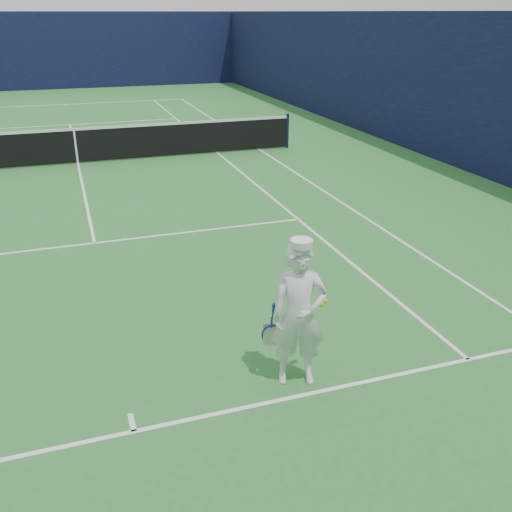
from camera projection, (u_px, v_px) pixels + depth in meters
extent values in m
plane|color=#2B722F|center=(78.00, 164.00, 16.20)|extent=(80.00, 80.00, 0.00)
cube|color=white|center=(66.00, 104.00, 26.55)|extent=(11.03, 0.06, 0.01)
cube|color=white|center=(134.00, 432.00, 5.86)|extent=(11.03, 0.06, 0.01)
cube|color=white|center=(260.00, 150.00, 17.82)|extent=(0.06, 23.83, 0.01)
cube|color=white|center=(218.00, 153.00, 17.42)|extent=(0.06, 23.77, 0.01)
cube|color=white|center=(70.00, 125.00, 21.77)|extent=(8.23, 0.06, 0.01)
cube|color=white|center=(95.00, 243.00, 10.63)|extent=(8.23, 0.06, 0.01)
cube|color=white|center=(78.00, 164.00, 16.20)|extent=(0.06, 12.80, 0.01)
cube|color=white|center=(66.00, 105.00, 26.41)|extent=(0.06, 0.30, 0.01)
cube|color=white|center=(132.00, 422.00, 5.99)|extent=(0.06, 0.30, 0.01)
cube|color=black|center=(57.00, 51.00, 31.08)|extent=(20.12, 0.12, 4.00)
cube|color=black|center=(392.00, 78.00, 18.36)|extent=(0.12, 36.12, 4.00)
cylinder|color=#141E4C|center=(287.00, 131.00, 17.88)|extent=(0.09, 0.09, 1.07)
cube|color=black|center=(76.00, 146.00, 16.01)|extent=(12.79, 0.02, 0.92)
cube|color=white|center=(74.00, 129.00, 15.82)|extent=(12.79, 0.04, 0.07)
cube|color=white|center=(76.00, 147.00, 16.02)|extent=(0.05, 0.03, 0.94)
imported|color=white|center=(299.00, 316.00, 6.36)|extent=(0.71, 0.56, 1.71)
cylinder|color=white|center=(301.00, 243.00, 6.02)|extent=(0.24, 0.24, 0.08)
cube|color=white|center=(300.00, 241.00, 6.15)|extent=(0.20, 0.15, 0.02)
cylinder|color=navy|center=(274.00, 311.00, 6.41)|extent=(0.06, 0.10, 0.22)
cube|color=#1F24A8|center=(272.00, 322.00, 6.53)|extent=(0.03, 0.03, 0.14)
torus|color=#1F24A8|center=(272.00, 335.00, 6.67)|extent=(0.31, 0.18, 0.29)
cube|color=beige|center=(272.00, 335.00, 6.67)|extent=(0.21, 0.06, 0.30)
sphere|color=#BFE019|center=(321.00, 304.00, 6.43)|extent=(0.07, 0.07, 0.07)
sphere|color=#BFE019|center=(325.00, 301.00, 6.44)|extent=(0.07, 0.07, 0.07)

